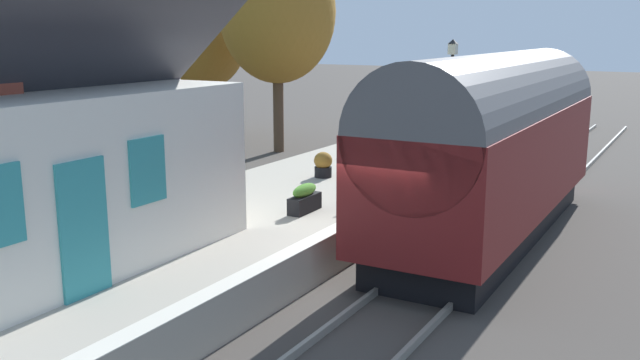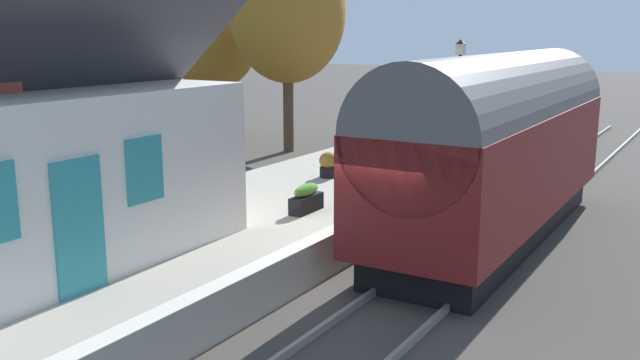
{
  "view_description": "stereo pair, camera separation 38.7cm",
  "coord_description": "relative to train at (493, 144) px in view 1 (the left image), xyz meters",
  "views": [
    {
      "loc": [
        -11.6,
        -5.24,
        4.79
      ],
      "look_at": [
        0.31,
        1.5,
        1.85
      ],
      "focal_mm": 38.88,
      "sensor_mm": 36.0,
      "label": 1
    },
    {
      "loc": [
        -11.4,
        -5.58,
        4.79
      ],
      "look_at": [
        0.31,
        1.5,
        1.85
      ],
      "focal_mm": 38.88,
      "sensor_mm": 36.0,
      "label": 2
    }
  ],
  "objects": [
    {
      "name": "station_sign_board",
      "position": [
        -0.41,
        2.58,
        -0.18
      ],
      "size": [
        0.96,
        0.06,
        1.57
      ],
      "color": "black",
      "rests_on": "platform"
    },
    {
      "name": "tree_far_left",
      "position": [
        7.56,
        10.83,
        3.31
      ],
      "size": [
        4.44,
        4.65,
        8.33
      ],
      "color": "#4C3828",
      "rests_on": "ground"
    },
    {
      "name": "train",
      "position": [
        0.0,
        0.0,
        0.0
      ],
      "size": [
        10.51,
        2.73,
        4.32
      ],
      "color": "black",
      "rests_on": "ground"
    },
    {
      "name": "lamp_post_platform",
      "position": [
        4.41,
        2.56,
        1.22
      ],
      "size": [
        0.32,
        0.5,
        3.72
      ],
      "color": "black",
      "rests_on": "platform"
    },
    {
      "name": "planter_corner_building",
      "position": [
        -2.98,
        3.32,
        -1.06
      ],
      "size": [
        0.99,
        0.32,
        0.64
      ],
      "color": "black",
      "rests_on": "platform"
    },
    {
      "name": "rail_near",
      "position": [
        -4.23,
        -0.72,
        -2.15
      ],
      "size": [
        52.0,
        0.08,
        0.14
      ],
      "primitive_type": "cube",
      "color": "gray",
      "rests_on": "ground"
    },
    {
      "name": "ground_plane",
      "position": [
        -4.23,
        0.9,
        -2.22
      ],
      "size": [
        160.0,
        160.0,
        0.0
      ],
      "primitive_type": "plane",
      "color": "#423D38"
    },
    {
      "name": "planter_edge_near",
      "position": [
        7.52,
        3.56,
        -1.08
      ],
      "size": [
        0.33,
        0.33,
        0.58
      ],
      "color": "black",
      "rests_on": "platform"
    },
    {
      "name": "station_building",
      "position": [
        -7.85,
        5.53,
        0.27
      ],
      "size": [
        6.68,
        4.02,
        5.92
      ],
      "color": "silver",
      "rests_on": "platform"
    },
    {
      "name": "planter_bench_left",
      "position": [
        0.51,
        4.81,
        -1.02
      ],
      "size": [
        0.51,
        0.51,
        0.7
      ],
      "color": "black",
      "rests_on": "platform"
    },
    {
      "name": "bench_near_building",
      "position": [
        2.59,
        3.68,
        -0.89
      ],
      "size": [
        1.41,
        0.46,
        0.88
      ],
      "color": "#26727F",
      "rests_on": "platform"
    },
    {
      "name": "tree_mid_background",
      "position": [
        8.89,
        15.92,
        1.97
      ],
      "size": [
        4.46,
        4.04,
        6.24
      ],
      "color": "#4C3828",
      "rests_on": "ground"
    },
    {
      "name": "tree_far_right",
      "position": [
        -2.03,
        14.12,
        2.13
      ],
      "size": [
        4.36,
        4.38,
        6.83
      ],
      "color": "#4C3828",
      "rests_on": "ground"
    },
    {
      "name": "bench_by_lamp",
      "position": [
        6.13,
        3.6,
        -0.89
      ],
      "size": [
        1.41,
        0.48,
        0.88
      ],
      "color": "#26727F",
      "rests_on": "platform"
    },
    {
      "name": "platform",
      "position": [
        -4.23,
        4.56,
        -1.8
      ],
      "size": [
        32.0,
        5.33,
        0.85
      ],
      "primitive_type": "cube",
      "color": "#A39B8C",
      "rests_on": "ground"
    },
    {
      "name": "platform_edge_coping",
      "position": [
        -4.23,
        2.08,
        -1.36
      ],
      "size": [
        32.0,
        0.36,
        0.02
      ],
      "primitive_type": "cube",
      "color": "beige",
      "rests_on": "platform"
    },
    {
      "name": "rail_far",
      "position": [
        -4.23,
        0.72,
        -2.15
      ],
      "size": [
        52.0,
        0.08,
        0.14
      ],
      "primitive_type": "cube",
      "color": "gray",
      "rests_on": "ground"
    }
  ]
}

